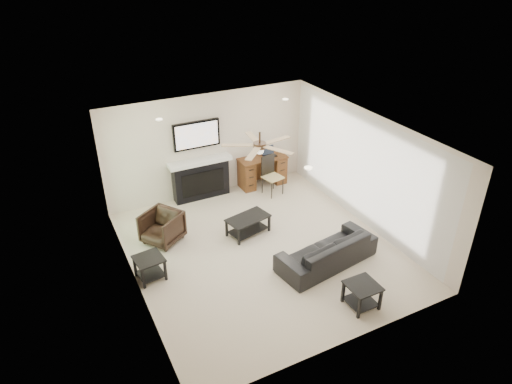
# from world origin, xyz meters

# --- Properties ---
(room_shell) EXTENTS (5.50, 5.54, 2.52)m
(room_shell) POSITION_xyz_m (0.19, 0.08, 1.68)
(room_shell) COLOR beige
(room_shell) RESTS_ON ground
(sofa) EXTENTS (2.11, 1.09, 0.59)m
(sofa) POSITION_xyz_m (0.92, -0.95, 0.29)
(sofa) COLOR black
(sofa) RESTS_ON ground
(armchair) EXTENTS (1.01, 1.00, 0.67)m
(armchair) POSITION_xyz_m (-1.68, 1.20, 0.33)
(armchair) COLOR black
(armchair) RESTS_ON ground
(coffee_table) EXTENTS (0.99, 0.69, 0.40)m
(coffee_table) POSITION_xyz_m (0.02, 0.65, 0.20)
(coffee_table) COLOR black
(coffee_table) RESTS_ON ground
(end_table_near) EXTENTS (0.52, 0.52, 0.45)m
(end_table_near) POSITION_xyz_m (0.77, -2.20, 0.23)
(end_table_near) COLOR black
(end_table_near) RESTS_ON ground
(end_table_left) EXTENTS (0.56, 0.56, 0.45)m
(end_table_left) POSITION_xyz_m (-2.23, 0.15, 0.23)
(end_table_left) COLOR black
(end_table_left) RESTS_ON ground
(fireplace_unit) EXTENTS (1.52, 0.34, 1.91)m
(fireplace_unit) POSITION_xyz_m (-0.29, 2.58, 0.95)
(fireplace_unit) COLOR black
(fireplace_unit) RESTS_ON ground
(desk) EXTENTS (1.22, 0.56, 0.76)m
(desk) POSITION_xyz_m (1.32, 2.51, 0.38)
(desk) COLOR #432710
(desk) RESTS_ON ground
(desk_chair) EXTENTS (0.50, 0.52, 0.97)m
(desk_chair) POSITION_xyz_m (1.32, 1.96, 0.48)
(desk_chair) COLOR black
(desk_chair) RESTS_ON ground
(laptop) EXTENTS (0.33, 0.24, 0.23)m
(laptop) POSITION_xyz_m (1.52, 2.49, 0.88)
(laptop) COLOR black
(laptop) RESTS_ON desk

